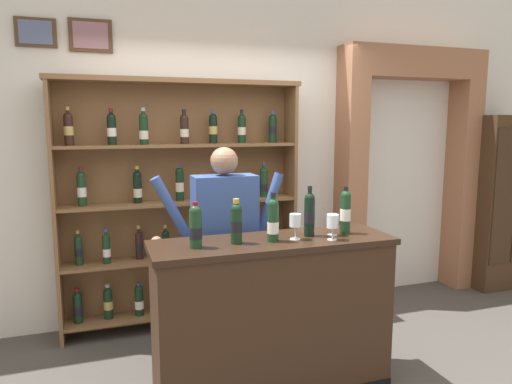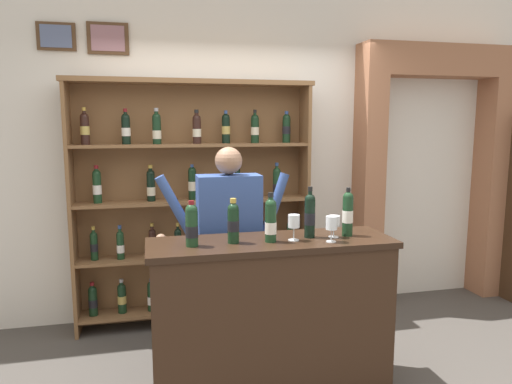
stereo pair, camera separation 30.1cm
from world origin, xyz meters
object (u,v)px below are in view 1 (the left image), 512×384
(wine_glass_center, at_px, (332,223))
(tasting_counter, at_px, (273,317))
(tasting_bottle_rosso, at_px, (309,213))
(tasting_bottle_riserva, at_px, (345,211))
(tasting_bottle_grappa, at_px, (273,220))
(wine_glass_spare, at_px, (333,220))
(wine_glass_left, at_px, (295,222))
(tasting_bottle_prosecco, at_px, (196,226))
(shopkeeper, at_px, (225,232))
(tasting_bottle_bianco, at_px, (236,222))
(wine_shelf, at_px, (181,201))
(side_cabinet, at_px, (500,202))

(wine_glass_center, bearing_deg, tasting_counter, 159.69)
(tasting_bottle_rosso, xyz_separation_m, tasting_bottle_riserva, (0.26, -0.01, 0.00))
(tasting_bottle_grappa, height_order, wine_glass_center, tasting_bottle_grappa)
(tasting_bottle_grappa, bearing_deg, wine_glass_spare, 2.54)
(tasting_bottle_riserva, distance_m, wine_glass_left, 0.39)
(tasting_counter, distance_m, wine_glass_spare, 0.75)
(wine_glass_left, bearing_deg, tasting_bottle_prosecco, 179.52)
(tasting_bottle_prosecco, xyz_separation_m, wine_glass_center, (0.86, -0.09, -0.02))
(tasting_bottle_grappa, height_order, wine_glass_left, tasting_bottle_grappa)
(shopkeeper, distance_m, wine_glass_spare, 0.80)
(tasting_bottle_prosecco, distance_m, wine_glass_center, 0.87)
(tasting_bottle_bianco, distance_m, tasting_bottle_grappa, 0.23)
(tasting_counter, distance_m, tasting_bottle_prosecco, 0.83)
(wine_glass_center, bearing_deg, wine_glass_spare, 60.92)
(tasting_counter, bearing_deg, tasting_bottle_prosecco, -175.90)
(wine_glass_spare, distance_m, wine_glass_left, 0.28)
(wine_shelf, height_order, tasting_bottle_rosso, wine_shelf)
(wine_glass_left, bearing_deg, tasting_bottle_rosso, 23.85)
(wine_shelf, relative_size, wine_glass_center, 13.05)
(wine_glass_left, bearing_deg, tasting_bottle_bianco, 176.21)
(tasting_bottle_bianco, xyz_separation_m, wine_glass_left, (0.38, -0.03, -0.02))
(tasting_bottle_prosecco, bearing_deg, wine_glass_spare, 0.90)
(tasting_bottle_grappa, xyz_separation_m, wine_glass_spare, (0.43, 0.02, -0.04))
(tasting_bottle_riserva, distance_m, wine_glass_spare, 0.12)
(tasting_bottle_riserva, bearing_deg, tasting_bottle_rosso, 176.85)
(wine_glass_spare, bearing_deg, tasting_bottle_grappa, -177.46)
(shopkeeper, height_order, wine_glass_center, shopkeeper)
(tasting_counter, height_order, wine_glass_left, wine_glass_left)
(wine_glass_center, bearing_deg, tasting_bottle_bianco, 169.30)
(wine_shelf, xyz_separation_m, tasting_bottle_riserva, (0.89, -1.27, 0.09))
(tasting_bottle_grappa, xyz_separation_m, wine_glass_center, (0.37, -0.09, -0.03))
(tasting_bottle_prosecco, height_order, tasting_bottle_rosso, tasting_bottle_rosso)
(shopkeeper, xyz_separation_m, tasting_bottle_riserva, (0.71, -0.47, 0.20))
(tasting_counter, distance_m, wine_glass_center, 0.74)
(tasting_counter, relative_size, wine_glass_spare, 10.93)
(wine_glass_spare, xyz_separation_m, wine_glass_left, (-0.28, -0.02, 0.01))
(tasting_bottle_prosecco, height_order, wine_glass_left, tasting_bottle_prosecco)
(shopkeeper, distance_m, tasting_bottle_bianco, 0.52)
(tasting_counter, bearing_deg, wine_shelf, 106.50)
(wine_shelf, relative_size, side_cabinet, 1.15)
(shopkeeper, height_order, tasting_bottle_riserva, shopkeeper)
(tasting_counter, distance_m, tasting_bottle_bianco, 0.70)
(tasting_bottle_bianco, height_order, tasting_bottle_grappa, tasting_bottle_grappa)
(shopkeeper, xyz_separation_m, wine_glass_left, (0.33, -0.51, 0.16))
(side_cabinet, bearing_deg, tasting_counter, -159.74)
(tasting_bottle_riserva, relative_size, wine_glass_spare, 2.24)
(shopkeeper, relative_size, tasting_bottle_rosso, 4.84)
(tasting_bottle_riserva, height_order, wine_glass_spare, tasting_bottle_riserva)
(wine_shelf, height_order, shopkeeper, wine_shelf)
(tasting_bottle_grappa, relative_size, wine_glass_center, 1.91)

